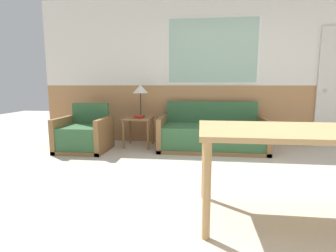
{
  "coord_description": "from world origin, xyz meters",
  "views": [
    {
      "loc": [
        -0.55,
        -2.39,
        1.11
      ],
      "look_at": [
        -0.99,
        1.21,
        0.54
      ],
      "focal_mm": 28.0,
      "sensor_mm": 36.0,
      "label": 1
    }
  ],
  "objects": [
    {
      "name": "dining_table",
      "position": [
        0.38,
        -0.26,
        0.69
      ],
      "size": [
        1.87,
        0.81,
        0.77
      ],
      "color": "tan",
      "rests_on": "ground_plane"
    },
    {
      "name": "table_lamp",
      "position": [
        -1.61,
        2.25,
        1.01
      ],
      "size": [
        0.28,
        0.28,
        0.58
      ],
      "color": "#262628",
      "rests_on": "side_table"
    },
    {
      "name": "book_stack",
      "position": [
        -1.61,
        2.07,
        0.55
      ],
      "size": [
        0.17,
        0.15,
        0.04
      ],
      "color": "#B22823",
      "rests_on": "side_table"
    },
    {
      "name": "ground_plane",
      "position": [
        0.0,
        0.0,
        0.0
      ],
      "size": [
        16.0,
        16.0,
        0.0
      ],
      "primitive_type": "plane",
      "color": "beige"
    },
    {
      "name": "couch",
      "position": [
        -0.34,
        2.1,
        0.25
      ],
      "size": [
        1.8,
        0.87,
        0.8
      ],
      "color": "olive",
      "rests_on": "ground_plane"
    },
    {
      "name": "armchair",
      "position": [
        -2.48,
        1.76,
        0.26
      ],
      "size": [
        0.81,
        0.75,
        0.79
      ],
      "rotation": [
        0.0,
        0.0,
        0.09
      ],
      "color": "olive",
      "rests_on": "ground_plane"
    },
    {
      "name": "wall_back",
      "position": [
        -0.02,
        2.63,
        1.37
      ],
      "size": [
        7.2,
        0.09,
        2.7
      ],
      "color": "#AD7A4C",
      "rests_on": "ground_plane"
    },
    {
      "name": "side_table",
      "position": [
        -1.64,
        2.16,
        0.44
      ],
      "size": [
        0.5,
        0.5,
        0.53
      ],
      "color": "olive",
      "rests_on": "ground_plane"
    }
  ]
}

